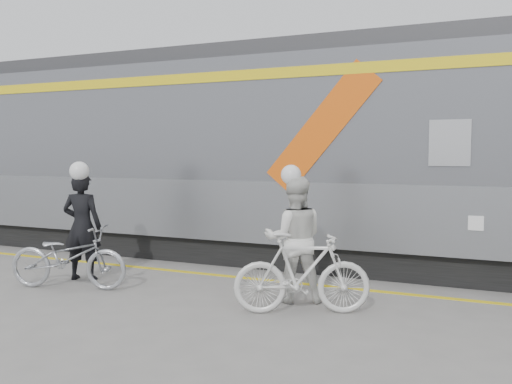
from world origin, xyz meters
The scene contains 9 objects.
ground centered at (0.00, 0.00, 0.00)m, with size 90.00×90.00×0.00m, color slate.
train centered at (1.96, 4.19, 2.05)m, with size 24.00×3.17×4.10m.
safety_strip centered at (0.00, 2.15, 0.00)m, with size 24.00×0.12×0.01m, color yellow.
man centered at (-3.43, 1.00, 0.89)m, with size 0.65×0.43×1.78m, color black.
bicycle_left centered at (-3.23, 0.45, 0.49)m, with size 0.65×1.87×0.98m, color #A9ACB1.
woman centered at (0.21, 1.17, 0.89)m, with size 0.86×0.67×1.77m, color silver.
bicycle_right centered at (0.51, 0.62, 0.54)m, with size 0.50×1.79×1.07m, color silver.
helmet_man centered at (-3.43, 1.00, 1.94)m, with size 0.31×0.31×0.31m, color white.
helmet_woman centered at (0.21, 1.17, 1.91)m, with size 0.28×0.28×0.28m, color white.
Camera 1 is at (2.71, -5.99, 2.11)m, focal length 38.00 mm.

